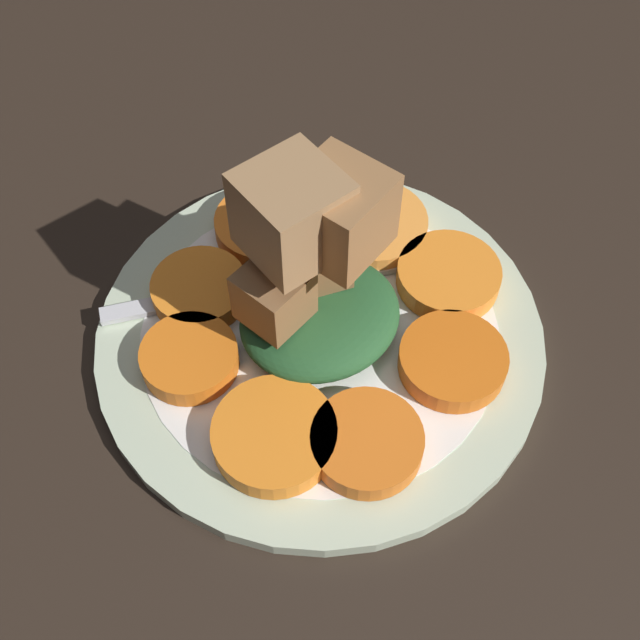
{
  "coord_description": "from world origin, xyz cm",
  "views": [
    {
      "loc": [
        15.12,
        21.76,
        42.15
      ],
      "look_at": [
        0.0,
        0.0,
        4.1
      ],
      "focal_mm": 45.0,
      "sensor_mm": 36.0,
      "label": 1
    }
  ],
  "objects": [
    {
      "name": "carrot_slice_0",
      "position": [
        -4.69,
        6.38,
        3.78
      ],
      "size": [
        6.14,
        6.14,
        1.36
      ],
      "primitive_type": "cylinder",
      "color": "#D76215",
      "rests_on": "plate"
    },
    {
      "name": "center_pile",
      "position": [
        0.06,
        -0.64,
        8.14
      ],
      "size": [
        9.55,
        9.53,
        12.05
      ],
      "color": "#235128",
      "rests_on": "plate"
    },
    {
      "name": "plate",
      "position": [
        0.0,
        0.0,
        2.52
      ],
      "size": [
        26.43,
        26.43,
        1.05
      ],
      "color": "beige",
      "rests_on": "table_slab"
    },
    {
      "name": "table_slab",
      "position": [
        0.0,
        0.0,
        1.0
      ],
      "size": [
        120.0,
        120.0,
        2.0
      ],
      "primitive_type": "cube",
      "color": "black",
      "rests_on": "ground"
    },
    {
      "name": "carrot_slice_5",
      "position": [
        7.43,
        -2.25,
        3.78
      ],
      "size": [
        5.56,
        5.56,
        1.36
      ],
      "primitive_type": "cylinder",
      "color": "orange",
      "rests_on": "plate"
    },
    {
      "name": "carrot_slice_1",
      "position": [
        -8.4,
        1.59,
        3.78
      ],
      "size": [
        6.3,
        6.3,
        1.36
      ],
      "primitive_type": "cylinder",
      "color": "orange",
      "rests_on": "plate"
    },
    {
      "name": "carrot_slice_2",
      "position": [
        -7.09,
        -4.25,
        3.78
      ],
      "size": [
        6.87,
        6.87,
        1.36
      ],
      "primitive_type": "cylinder",
      "color": "#F99438",
      "rests_on": "plate"
    },
    {
      "name": "carrot_slice_4",
      "position": [
        4.54,
        -6.14,
        3.78
      ],
      "size": [
        5.75,
        5.75,
        1.36
      ],
      "primitive_type": "cylinder",
      "color": "orange",
      "rests_on": "plate"
    },
    {
      "name": "carrot_slice_3",
      "position": [
        -1.49,
        -8.17,
        3.78
      ],
      "size": [
        6.51,
        6.51,
        1.36
      ],
      "primitive_type": "cylinder",
      "color": "orange",
      "rests_on": "plate"
    },
    {
      "name": "fork",
      "position": [
        1.23,
        -4.77,
        3.3
      ],
      "size": [
        17.75,
        7.87,
        0.4
      ],
      "rotation": [
        0.0,
        0.0,
        -0.35
      ],
      "color": "silver",
      "rests_on": "plate"
    },
    {
      "name": "carrot_slice_6",
      "position": [
        6.12,
        4.56,
        3.78
      ],
      "size": [
        6.72,
        6.72,
        1.36
      ],
      "primitive_type": "cylinder",
      "color": "orange",
      "rests_on": "plate"
    },
    {
      "name": "carrot_slice_7",
      "position": [
        2.34,
        7.7,
        3.78
      ],
      "size": [
        6.04,
        6.04,
        1.36
      ],
      "primitive_type": "cylinder",
      "color": "orange",
      "rests_on": "plate"
    }
  ]
}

